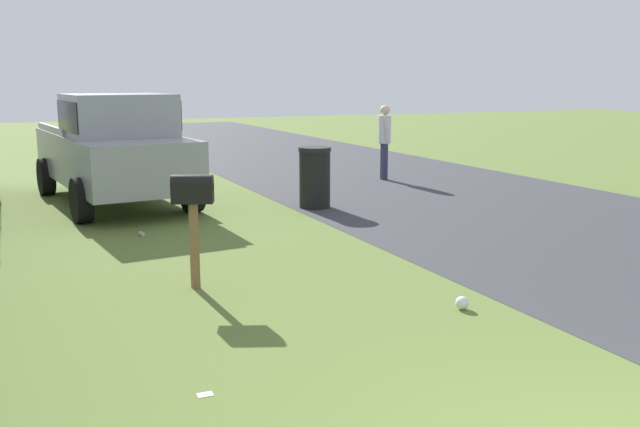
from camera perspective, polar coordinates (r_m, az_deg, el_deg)
road_asphalt at (r=11.73m, az=20.42°, el=-1.32°), size 60.00×6.87×0.01m
mailbox at (r=7.92m, az=-10.36°, el=1.21°), size 0.36×0.50×1.31m
pickup_truck at (r=13.76m, az=-16.47°, el=5.27°), size 5.25×2.64×2.09m
trash_bin at (r=12.90m, az=-0.43°, el=2.97°), size 0.60×0.60×1.13m
pedestrian at (r=16.59m, az=5.29°, el=6.27°), size 0.48×0.30×1.75m
litter_bag_midfield_a at (r=7.43m, az=11.54°, el=-7.17°), size 0.14×0.14×0.14m
litter_can_far_scatter at (r=10.98m, az=-14.37°, el=-1.62°), size 0.13×0.09×0.07m
litter_wrapper_midfield_b at (r=5.52m, az=-9.38°, el=-14.38°), size 0.09×0.12×0.01m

